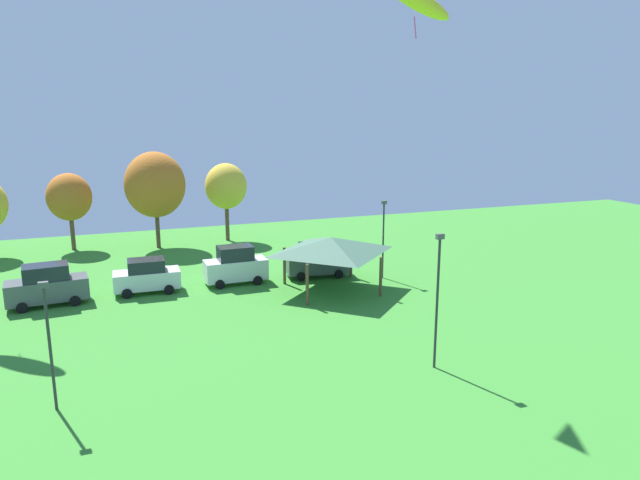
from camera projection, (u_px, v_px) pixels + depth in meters
kite_flying_2 at (416, 0)px, 22.74m from camera, size 3.47×0.89×2.46m
parked_car_leftmost at (47, 285)px, 34.87m from camera, size 4.83×2.40×2.56m
parked_car_second_from_left at (147, 276)px, 37.40m from camera, size 4.25×2.13×2.25m
parked_car_third_from_left at (236, 265)px, 39.31m from camera, size 4.26×2.01×2.66m
parked_car_rightmost_in_row at (317, 260)px, 41.09m from camera, size 4.62×2.40×2.47m
park_pavilion at (331, 245)px, 37.51m from camera, size 6.47×6.16×3.60m
light_post_0 at (437, 294)px, 25.73m from camera, size 0.36×0.20×6.35m
light_post_2 at (49, 338)px, 22.08m from camera, size 0.36×0.20×5.30m
light_post_3 at (383, 234)px, 40.28m from camera, size 0.36×0.20×5.60m
treeline_tree_2 at (69, 197)px, 48.49m from camera, size 3.69×3.69×6.63m
treeline_tree_3 at (155, 185)px, 49.00m from camera, size 5.15×5.15×8.39m
treeline_tree_4 at (226, 186)px, 52.00m from camera, size 3.79×3.79×7.15m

